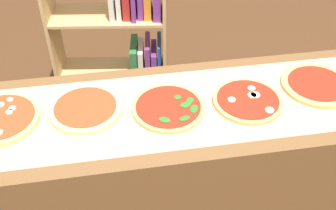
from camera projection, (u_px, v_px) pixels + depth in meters
The scene contains 8 objects.
counter at pixel (168, 181), 2.02m from camera, with size 2.18×0.61×0.94m, color brown.
parchment_paper at pixel (168, 108), 1.72m from camera, with size 1.90×0.48×0.00m, color tan.
pizza_mushroom_0 at pixel (0, 119), 1.65m from camera, with size 0.31×0.31×0.03m.
pizza_plain_1 at pixel (86, 109), 1.70m from camera, with size 0.30×0.30×0.02m.
pizza_spinach_2 at pixel (169, 107), 1.71m from camera, with size 0.30×0.30×0.02m.
pizza_mozzarella_3 at pixel (248, 101), 1.74m from camera, with size 0.29×0.29×0.03m.
pizza_plain_4 at pixel (317, 85), 1.82m from camera, with size 0.31×0.31×0.02m.
bookshelf at pixel (122, 15), 2.55m from camera, with size 0.75×0.39×1.67m.
Camera 1 is at (-0.21, -1.28, 2.07)m, focal length 44.22 mm.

